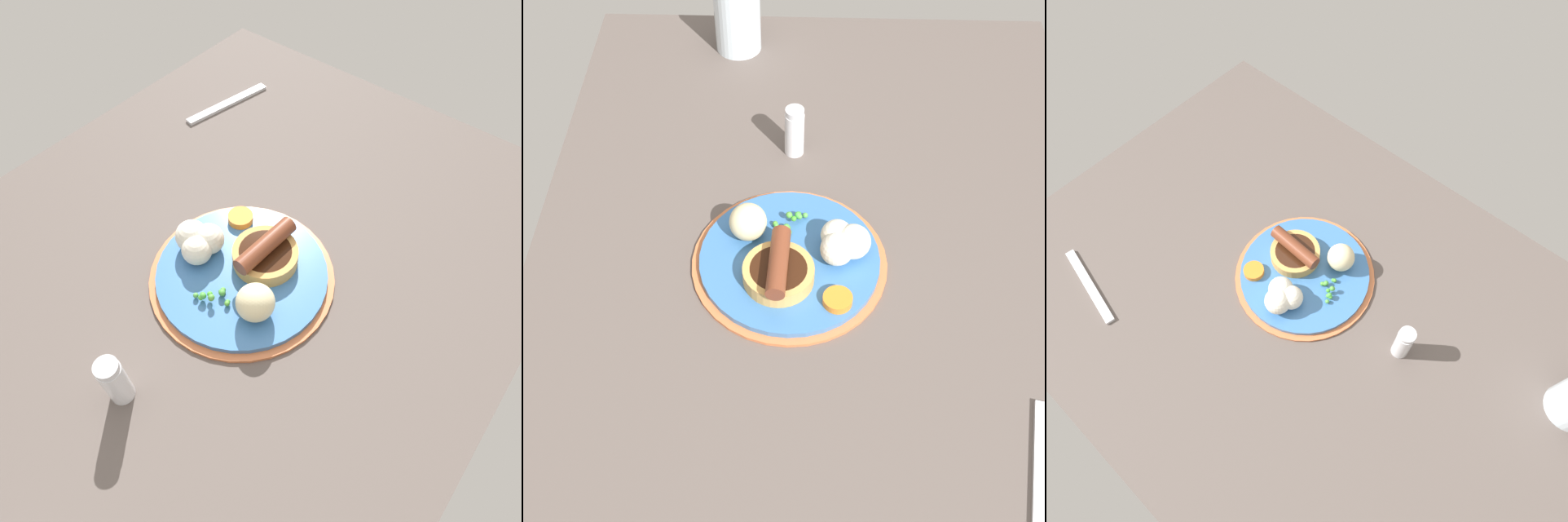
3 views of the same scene
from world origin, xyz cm
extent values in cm
cube|color=#564C47|center=(0.00, 0.00, 1.50)|extent=(110.00, 80.00, 3.00)
cylinder|color=#CC6B3D|center=(2.78, -4.41, 3.25)|extent=(26.12, 26.12, 0.50)
cylinder|color=#386BA8|center=(2.78, -4.41, 3.70)|extent=(24.03, 24.03, 1.40)
cylinder|color=tan|center=(6.34, -5.74, 5.52)|extent=(9.27, 9.27, 2.24)
cylinder|color=#33190C|center=(6.34, -5.74, 6.49)|extent=(7.41, 7.41, 0.30)
cylinder|color=brown|center=(6.34, -5.74, 7.88)|extent=(10.34, 2.98, 2.49)
sphere|color=green|center=(-4.26, -3.35, 5.27)|extent=(0.74, 0.74, 0.74)
sphere|color=green|center=(-3.94, -3.45, 5.44)|extent=(0.93, 0.93, 0.93)
sphere|color=green|center=(-2.39, -6.40, 4.95)|extent=(0.70, 0.70, 0.70)
sphere|color=#559332|center=(-3.65, -4.70, 5.76)|extent=(0.84, 0.84, 0.84)
sphere|color=#52A235|center=(-2.64, -6.51, 4.98)|extent=(0.74, 0.74, 0.74)
sphere|color=#489131|center=(-1.79, -4.76, 5.09)|extent=(0.79, 0.79, 0.79)
sphere|color=#4B9C40|center=(-3.76, -3.22, 5.27)|extent=(0.76, 0.76, 0.76)
sphere|color=#4A9C3D|center=(-1.89, -4.98, 5.20)|extent=(0.94, 0.94, 0.94)
sphere|color=green|center=(-3.18, -3.99, 5.47)|extent=(0.76, 0.76, 0.76)
sphere|color=#51A243|center=(-4.31, -2.44, 4.97)|extent=(0.75, 0.75, 0.75)
sphere|color=#4E9F3C|center=(-3.57, -4.64, 5.78)|extent=(0.92, 0.92, 0.92)
sphere|color=#4C9E38|center=(-1.32, -4.60, 4.79)|extent=(0.78, 0.78, 0.78)
sphere|color=silver|center=(0.54, 1.76, 6.56)|extent=(4.32, 4.32, 4.32)
sphere|color=silver|center=(2.95, 1.76, 6.64)|extent=(4.47, 4.47, 4.47)
sphere|color=silver|center=(1.74, 3.85, 6.76)|extent=(4.72, 4.72, 4.72)
ellipsoid|color=beige|center=(-1.07, -10.07, 6.98)|extent=(6.93, 6.90, 5.17)
cylinder|color=orange|center=(9.83, 1.83, 4.96)|extent=(4.32, 4.32, 1.13)
cube|color=silver|center=(31.34, 23.66, 3.30)|extent=(17.96, 5.14, 0.60)
cylinder|color=silver|center=(-19.13, -4.29, 6.59)|extent=(2.93, 2.93, 7.17)
cylinder|color=silver|center=(-19.13, -4.29, 10.67)|extent=(2.78, 2.78, 1.00)
camera|label=1|loc=(-24.07, -29.67, 57.70)|focal=32.00mm
camera|label=2|loc=(62.93, -3.24, 79.40)|focal=50.00mm
camera|label=3|loc=(-24.12, 25.51, 80.67)|focal=32.00mm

